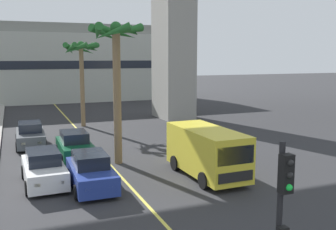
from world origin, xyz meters
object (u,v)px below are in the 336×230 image
car_queue_front (75,146)px  car_queue_second (91,172)px  delivery_van (207,151)px  traffic_light_median_near (282,217)px  car_queue_fourth (44,169)px  palm_tree_near_median (81,56)px  car_queue_third (30,135)px  palm_tree_mid_median (116,55)px

car_queue_front → car_queue_second: same height
delivery_van → traffic_light_median_near: size_ratio=1.26×
car_queue_second → delivery_van: delivery_van is taller
delivery_van → traffic_light_median_near: 11.26m
car_queue_fourth → palm_tree_near_median: size_ratio=0.59×
car_queue_third → palm_tree_near_median: (4.50, 6.20, 5.15)m
car_queue_fourth → palm_tree_near_median: bearing=73.5°
palm_tree_mid_median → palm_tree_near_median: bearing=88.9°
traffic_light_median_near → car_queue_second: bearing=98.8°
car_queue_front → delivery_van: size_ratio=0.78×
car_queue_front → car_queue_fourth: bearing=-116.5°
palm_tree_near_median → traffic_light_median_near: bearing=-91.5°
car_queue_front → palm_tree_near_median: (2.29, 10.46, 5.15)m
car_queue_front → traffic_light_median_near: size_ratio=0.98×
car_queue_third → palm_tree_near_median: palm_tree_near_median is taller
car_queue_second → traffic_light_median_near: 11.27m
car_queue_second → car_queue_third: (-2.11, 9.58, 0.00)m
car_queue_third → palm_tree_mid_median: bearing=-55.0°
traffic_light_median_near → palm_tree_near_median: (0.69, 26.74, 3.16)m
traffic_light_median_near → palm_tree_near_median: bearing=88.5°
car_queue_third → palm_tree_mid_median: 9.05m
car_queue_front → palm_tree_mid_median: bearing=-41.7°
car_queue_fourth → delivery_van: (7.44, -1.79, 0.57)m
car_queue_front → car_queue_third: bearing=117.4°
traffic_light_median_near → car_queue_fourth: bearing=106.4°
car_queue_fourth → palm_tree_mid_median: bearing=28.1°
car_queue_second → palm_tree_near_median: bearing=81.4°
palm_tree_near_median → palm_tree_mid_median: palm_tree_mid_median is taller
traffic_light_median_near → palm_tree_mid_median: 14.79m
car_queue_fourth → delivery_van: delivery_van is taller
car_queue_second → car_queue_third: same height
car_queue_second → delivery_van: (5.53, -0.47, 0.57)m
car_queue_third → palm_tree_near_median: bearing=54.1°
car_queue_second → car_queue_fourth: (-1.91, 1.32, 0.00)m
car_queue_second → palm_tree_near_median: (2.38, 15.78, 5.15)m
car_queue_second → palm_tree_mid_median: 6.58m
palm_tree_near_median → palm_tree_mid_median: size_ratio=0.93×
car_queue_third → traffic_light_median_near: size_ratio=0.98×
car_queue_fourth → traffic_light_median_near: 12.95m
car_queue_front → car_queue_fourth: (-2.00, -4.01, 0.00)m
delivery_van → palm_tree_mid_median: bearing=130.5°
delivery_van → palm_tree_near_median: 17.18m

